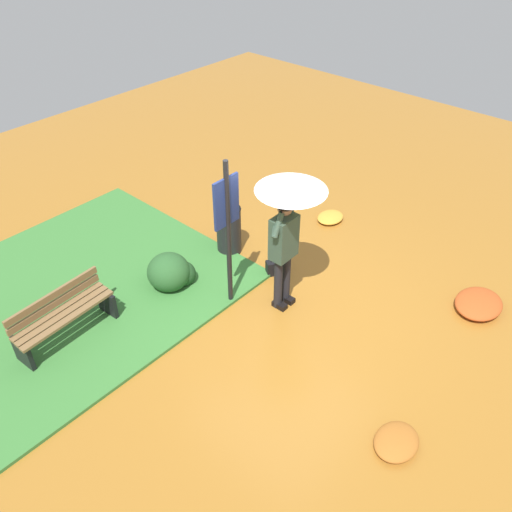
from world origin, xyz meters
TOP-DOWN VIEW (x-y plane):
  - ground_plane at (0.00, 0.00)m, footprint 18.00×18.00m
  - grass_verge at (-1.97, 2.68)m, footprint 4.80×4.00m
  - person_with_umbrella at (0.10, 0.18)m, footprint 0.96×0.96m
  - info_sign_post at (-0.44, 0.77)m, footprint 0.44×0.07m
  - handbag at (0.50, 0.68)m, footprint 0.33×0.28m
  - park_bench at (-2.46, 1.88)m, footprint 1.40×0.46m
  - trash_bin at (0.45, 1.65)m, footprint 0.42×0.42m
  - shrub_cluster at (-0.79, 1.65)m, footprint 0.71×0.64m
  - leaf_pile_near_person at (2.33, 0.93)m, footprint 0.53×0.43m
  - leaf_pile_by_bench at (-0.96, -2.30)m, footprint 0.59×0.47m
  - leaf_pile_far_path at (1.84, -2.04)m, footprint 0.80×0.64m

SIDE VIEW (x-z plane):
  - ground_plane at x=0.00m, z-range 0.00..0.00m
  - grass_verge at x=-1.97m, z-range 0.00..0.05m
  - leaf_pile_near_person at x=2.33m, z-range 0.00..0.12m
  - leaf_pile_by_bench at x=-0.96m, z-range 0.00..0.13m
  - leaf_pile_far_path at x=1.84m, z-range 0.00..0.18m
  - handbag at x=0.50m, z-range -0.06..0.31m
  - shrub_cluster at x=-0.79m, z-range -0.02..0.56m
  - park_bench at x=-2.46m, z-range 0.03..0.78m
  - trash_bin at x=0.45m, z-range 0.00..0.84m
  - info_sign_post at x=-0.44m, z-range 0.29..2.59m
  - person_with_umbrella at x=0.10m, z-range 0.53..2.57m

